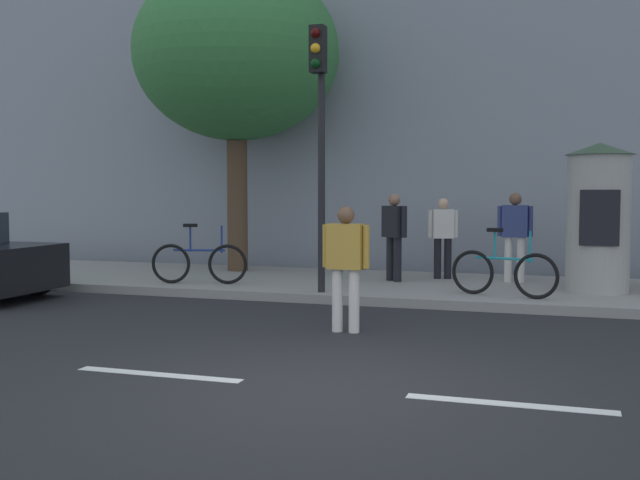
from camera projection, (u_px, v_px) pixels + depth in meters
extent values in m
plane|color=#232326|center=(321.00, 388.00, 7.12)|extent=(80.00, 80.00, 0.00)
cube|color=gray|center=(441.00, 288.00, 13.76)|extent=(36.00, 4.00, 0.15)
cube|color=silver|center=(159.00, 374.00, 7.65)|extent=(1.80, 0.16, 0.01)
cube|color=silver|center=(510.00, 404.00, 6.59)|extent=(1.80, 0.16, 0.01)
cube|color=gray|center=(477.00, 27.00, 18.13)|extent=(36.00, 5.00, 11.42)
cylinder|color=black|center=(321.00, 184.00, 12.61)|extent=(0.12, 0.12, 3.59)
cube|color=black|center=(318.00, 49.00, 12.29)|extent=(0.24, 0.24, 0.75)
sphere|color=#390605|center=(315.00, 33.00, 12.15)|extent=(0.16, 0.16, 0.16)
sphere|color=#F2A519|center=(315.00, 48.00, 12.17)|extent=(0.16, 0.16, 0.16)
sphere|color=#07330F|center=(316.00, 63.00, 12.18)|extent=(0.16, 0.16, 0.16)
cylinder|color=#9E9B93|center=(598.00, 224.00, 12.68)|extent=(1.02, 1.02, 2.28)
cone|color=#334C33|center=(600.00, 149.00, 12.59)|extent=(1.12, 1.12, 0.20)
cube|color=black|center=(600.00, 218.00, 12.17)|extent=(0.61, 0.02, 0.90)
cylinder|color=#4C3826|center=(237.00, 206.00, 16.01)|extent=(0.43, 0.43, 2.73)
ellipsoid|color=#337238|center=(236.00, 53.00, 15.80)|extent=(4.27, 4.27, 3.63)
cylinder|color=silver|center=(337.00, 300.00, 9.96)|extent=(0.14, 0.14, 0.83)
cylinder|color=silver|center=(354.00, 301.00, 9.88)|extent=(0.14, 0.14, 0.83)
cube|color=#B78C33|center=(346.00, 246.00, 9.88)|extent=(0.47, 0.26, 0.59)
cylinder|color=#B78C33|center=(326.00, 246.00, 9.98)|extent=(0.09, 0.09, 0.56)
cylinder|color=#B78C33|center=(366.00, 247.00, 9.78)|extent=(0.09, 0.09, 0.56)
sphere|color=brown|center=(346.00, 215.00, 9.85)|extent=(0.22, 0.22, 0.22)
cylinder|color=black|center=(438.00, 258.00, 14.61)|extent=(0.14, 0.14, 0.78)
cylinder|color=black|center=(448.00, 258.00, 14.61)|extent=(0.14, 0.14, 0.78)
cube|color=silver|center=(443.00, 224.00, 14.57)|extent=(0.45, 0.35, 0.55)
cylinder|color=silver|center=(430.00, 224.00, 14.57)|extent=(0.09, 0.09, 0.52)
cylinder|color=silver|center=(456.00, 224.00, 14.56)|extent=(0.09, 0.09, 0.52)
sphere|color=tan|center=(443.00, 204.00, 14.54)|extent=(0.21, 0.21, 0.21)
cylinder|color=black|center=(398.00, 260.00, 14.11)|extent=(0.14, 0.14, 0.82)
cylinder|color=black|center=(390.00, 259.00, 14.30)|extent=(0.14, 0.14, 0.82)
cube|color=black|center=(394.00, 222.00, 14.16)|extent=(0.51, 0.47, 0.58)
cylinder|color=black|center=(404.00, 222.00, 13.93)|extent=(0.09, 0.09, 0.55)
cylinder|color=black|center=(385.00, 221.00, 14.39)|extent=(0.09, 0.09, 0.55)
sphere|color=#8C664C|center=(394.00, 200.00, 14.13)|extent=(0.22, 0.22, 0.22)
cylinder|color=silver|center=(508.00, 260.00, 14.09)|extent=(0.14, 0.14, 0.83)
cylinder|color=silver|center=(521.00, 260.00, 14.01)|extent=(0.14, 0.14, 0.83)
cube|color=navy|center=(515.00, 221.00, 14.00)|extent=(0.46, 0.24, 0.59)
cylinder|color=navy|center=(500.00, 221.00, 14.09)|extent=(0.09, 0.09, 0.56)
cylinder|color=navy|center=(530.00, 221.00, 13.92)|extent=(0.09, 0.09, 0.56)
sphere|color=brown|center=(515.00, 199.00, 13.98)|extent=(0.23, 0.23, 0.23)
torus|color=black|center=(171.00, 264.00, 13.87)|extent=(0.72, 0.21, 0.72)
torus|color=black|center=(228.00, 264.00, 13.76)|extent=(0.72, 0.21, 0.72)
cylinder|color=navy|center=(199.00, 250.00, 13.80)|extent=(0.93, 0.24, 0.04)
cylinder|color=navy|center=(190.00, 239.00, 13.80)|extent=(0.04, 0.04, 0.45)
cylinder|color=navy|center=(222.00, 239.00, 13.74)|extent=(0.04, 0.04, 0.50)
cube|color=black|center=(190.00, 225.00, 13.79)|extent=(0.26, 0.15, 0.06)
torus|color=black|center=(473.00, 272.00, 12.45)|extent=(0.71, 0.25, 0.72)
torus|color=black|center=(536.00, 276.00, 11.86)|extent=(0.71, 0.25, 0.72)
cylinder|color=teal|center=(504.00, 259.00, 12.14)|extent=(0.92, 0.29, 0.04)
cylinder|color=teal|center=(495.00, 246.00, 12.21)|extent=(0.04, 0.04, 0.45)
cylinder|color=teal|center=(530.00, 247.00, 11.89)|extent=(0.04, 0.04, 0.50)
cube|color=black|center=(495.00, 230.00, 12.20)|extent=(0.26, 0.16, 0.06)
cylinder|color=black|center=(37.00, 277.00, 13.44)|extent=(0.64, 0.22, 0.64)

